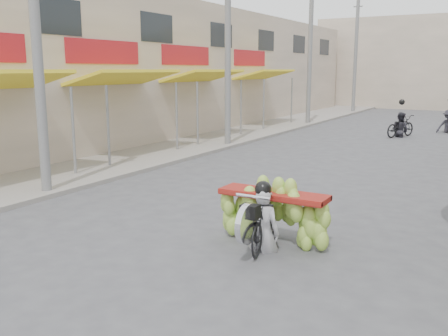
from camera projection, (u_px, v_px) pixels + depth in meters
ground at (143, 287)px, 7.02m from camera, size 120.00×120.00×0.00m
sidewalk_left at (229, 134)px, 23.19m from camera, size 4.00×60.00×0.12m
shophouse_row_left at (130, 70)px, 24.18m from camera, size 9.77×40.00×6.00m
utility_pole_near at (35, 24)px, 11.42m from camera, size 0.60×0.24×8.00m
utility_pole_mid at (228, 42)px, 19.08m from camera, size 0.60×0.24×8.00m
utility_pole_far at (310, 50)px, 26.74m from camera, size 0.60×0.24×8.00m
utility_pole_back at (356, 54)px, 34.40m from camera, size 0.60×0.24×8.00m
banana_motorbike at (268, 209)px, 8.52m from camera, size 2.20×1.81×2.00m
bg_motorbike_a at (401, 121)px, 22.48m from camera, size 1.31×1.87×1.95m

